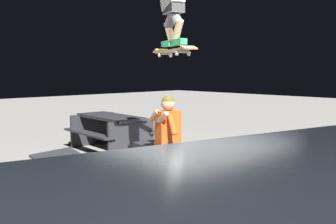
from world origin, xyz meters
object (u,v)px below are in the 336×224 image
Objects in this scene: picnic_table_back at (111,127)px; skater_airborne at (172,1)px; ledge_box_main at (182,168)px; kicker_ramp at (70,165)px; skateboard at (174,51)px; person_sitting_on_ledge at (162,137)px.

skater_airborne is at bearing 162.71° from picnic_table_back.
ledge_box_main is 1.16× the size of picnic_table_back.
kicker_ramp is at bearing 119.12° from picnic_table_back.
skateboard reaches higher than ledge_box_main.
skateboard is at bearing 161.86° from skater_airborne.
skater_airborne is (0.05, -0.02, 0.69)m from skateboard.
kicker_ramp is at bearing 15.12° from skateboard.
skateboard is at bearing 97.00° from ledge_box_main.
skateboard is 0.92× the size of skater_airborne.
person_sitting_on_ledge is 1.30× the size of skateboard.
person_sitting_on_ledge is at bearing 159.36° from picnic_table_back.
kicker_ramp is at bearing 20.87° from ledge_box_main.
ledge_box_main is 2.42m from skater_airborne.
picnic_table_back is (0.79, -1.42, 0.45)m from kicker_ramp.
skater_airborne is at bearing -164.01° from kicker_ramp.
skater_airborne is 3.61m from picnic_table_back.
person_sitting_on_ledge is at bearing -168.44° from kicker_ramp.
picnic_table_back reaches higher than ledge_box_main.
skater_airborne reaches higher than skateboard.
skater_airborne is at bearing 82.05° from ledge_box_main.
person_sitting_on_ledge is 1.92m from skater_airborne.
kicker_ramp is at bearing 15.99° from skater_airborne.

